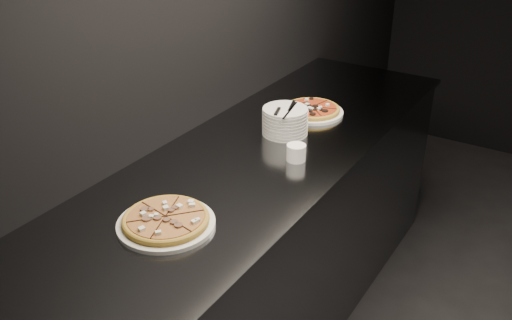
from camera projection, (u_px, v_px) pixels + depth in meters
The scene contains 7 objects.
wall_left at pixel (188, 20), 2.30m from camera, with size 0.02×5.00×2.80m, color black.
counter at pixel (264, 240), 2.56m from camera, with size 0.74×2.44×0.92m.
pizza_mushroom at pixel (166, 221), 1.83m from camera, with size 0.33×0.33×0.04m.
pizza_tomato at pixel (312, 110), 2.66m from camera, with size 0.33×0.33×0.03m.
plate_stack at pixel (285, 121), 2.44m from camera, with size 0.19×0.19×0.12m.
cutlery at pixel (285, 109), 2.40m from camera, with size 0.06×0.21×0.01m.
ramekin at pixel (296, 152), 2.23m from camera, with size 0.08×0.08×0.07m.
Camera 1 is at (-1.04, -1.79, 1.96)m, focal length 40.00 mm.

